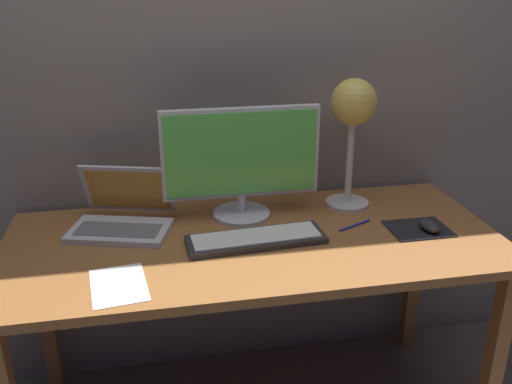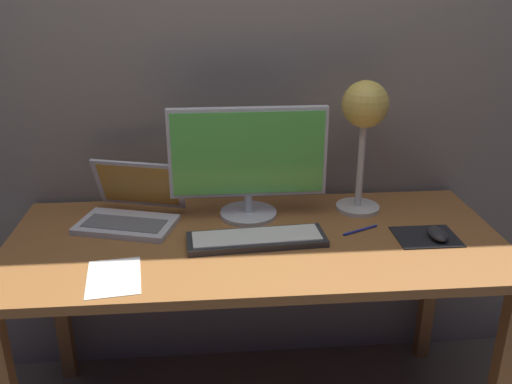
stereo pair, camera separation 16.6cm
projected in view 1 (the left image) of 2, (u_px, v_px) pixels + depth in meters
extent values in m
cube|color=gray|center=(233.00, 45.00, 1.93)|extent=(4.80, 0.06, 2.60)
cube|color=#935B2D|center=(254.00, 242.00, 1.78)|extent=(1.60, 0.70, 0.03)
cube|color=#935B2D|center=(494.00, 363.00, 1.78)|extent=(0.05, 0.05, 0.71)
cube|color=#935B2D|center=(46.00, 313.00, 2.05)|extent=(0.05, 0.05, 0.71)
cube|color=#935B2D|center=(413.00, 274.00, 2.31)|extent=(0.05, 0.05, 0.71)
cylinder|color=silver|center=(242.00, 214.00, 1.93)|extent=(0.20, 0.20, 0.01)
cylinder|color=silver|center=(241.00, 204.00, 1.91)|extent=(0.03, 0.03, 0.06)
cube|color=silver|center=(241.00, 153.00, 1.84)|extent=(0.54, 0.03, 0.31)
cube|color=#59C64C|center=(242.00, 154.00, 1.83)|extent=(0.51, 0.00, 0.28)
cube|color=#28282B|center=(256.00, 239.00, 1.74)|extent=(0.45, 0.17, 0.02)
cube|color=silver|center=(256.00, 236.00, 1.74)|extent=(0.41, 0.14, 0.01)
cube|color=silver|center=(120.00, 231.00, 1.80)|extent=(0.36, 0.27, 0.02)
cube|color=slate|center=(118.00, 230.00, 1.78)|extent=(0.29, 0.17, 0.00)
cube|color=silver|center=(129.00, 189.00, 1.88)|extent=(0.33, 0.16, 0.18)
cube|color=gold|center=(129.00, 189.00, 1.88)|extent=(0.29, 0.14, 0.16)
cylinder|color=beige|center=(347.00, 203.00, 2.02)|extent=(0.16, 0.16, 0.01)
cylinder|color=silver|center=(350.00, 157.00, 1.95)|extent=(0.02, 0.02, 0.34)
sphere|color=gold|center=(354.00, 102.00, 1.88)|extent=(0.16, 0.16, 0.16)
sphere|color=#FFEAB2|center=(354.00, 114.00, 1.88)|extent=(0.06, 0.06, 0.06)
cube|color=black|center=(418.00, 229.00, 1.83)|extent=(0.20, 0.16, 0.00)
ellipsoid|color=#28282B|center=(429.00, 225.00, 1.81)|extent=(0.06, 0.10, 0.03)
cube|color=white|center=(119.00, 285.00, 1.50)|extent=(0.17, 0.23, 0.00)
cylinder|color=#2633A5|center=(355.00, 225.00, 1.85)|extent=(0.13, 0.07, 0.01)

